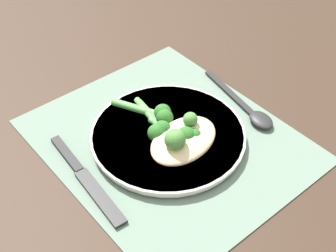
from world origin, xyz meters
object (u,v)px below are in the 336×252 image
object	(u,v)px
broccoli_stalk_rear	(157,113)
spoon	(252,112)
chicken_fillet	(183,140)
knife	(84,176)
broccoli_stalk_front	(186,137)
broccoli_stalk_left	(157,128)
plate	(168,135)
broccoli_stalk_right	(171,136)

from	to	relation	value
broccoli_stalk_rear	spoon	size ratio (longest dim) A/B	0.60
chicken_fillet	knife	distance (m)	0.16
chicken_fillet	broccoli_stalk_front	bearing A→B (deg)	-76.74
chicken_fillet	broccoli_stalk_front	xyz separation A→B (m)	(0.00, -0.01, 0.00)
broccoli_stalk_front	broccoli_stalk_rear	world-z (taller)	broccoli_stalk_front
broccoli_stalk_front	broccoli_stalk_left	xyz separation A→B (m)	(0.05, 0.02, -0.00)
broccoli_stalk_front	knife	size ratio (longest dim) A/B	0.48
plate	knife	world-z (taller)	plate
broccoli_stalk_right	knife	distance (m)	0.15
broccoli_stalk_front	broccoli_stalk_left	world-z (taller)	broccoli_stalk_front
plate	broccoli_stalk_left	size ratio (longest dim) A/B	2.26
broccoli_stalk_left	knife	xyz separation A→B (m)	(0.01, 0.13, -0.02)
plate	broccoli_stalk_rear	distance (m)	0.04
broccoli_stalk_left	broccoli_stalk_rear	world-z (taller)	same
broccoli_stalk_front	broccoli_stalk_rear	bearing A→B (deg)	-98.95
broccoli_stalk_front	broccoli_stalk_right	bearing A→B (deg)	-57.46
plate	spoon	distance (m)	0.16
broccoli_stalk_rear	knife	distance (m)	0.16
broccoli_stalk_rear	broccoli_stalk_right	bearing A→B (deg)	47.29
broccoli_stalk_front	broccoli_stalk_right	distance (m)	0.02
knife	broccoli_stalk_rear	bearing A→B (deg)	-168.56
chicken_fillet	broccoli_stalk_front	world-z (taller)	broccoli_stalk_front
chicken_fillet	broccoli_stalk_rear	bearing A→B (deg)	-6.49
chicken_fillet	broccoli_stalk_right	xyz separation A→B (m)	(0.02, 0.01, -0.00)
broccoli_stalk_front	broccoli_stalk_left	distance (m)	0.05
plate	broccoli_stalk_front	distance (m)	0.04
broccoli_stalk_front	knife	world-z (taller)	broccoli_stalk_front
broccoli_stalk_right	spoon	world-z (taller)	broccoli_stalk_right
plate	broccoli_stalk_left	world-z (taller)	broccoli_stalk_left
broccoli_stalk_right	spoon	distance (m)	0.16
plate	broccoli_stalk_right	distance (m)	0.03
broccoli_stalk_right	broccoli_stalk_left	size ratio (longest dim) A/B	1.22
broccoli_stalk_right	broccoli_stalk_left	bearing A→B (deg)	-69.61
chicken_fillet	spoon	distance (m)	0.15
broccoli_stalk_right	broccoli_stalk_rear	distance (m)	0.06
broccoli_stalk_left	plate	bearing A→B (deg)	156.62
plate	broccoli_stalk_rear	world-z (taller)	broccoli_stalk_rear
broccoli_stalk_front	broccoli_stalk_right	world-z (taller)	broccoli_stalk_front
broccoli_stalk_front	broccoli_stalk_left	size ratio (longest dim) A/B	0.90
chicken_fillet	broccoli_stalk_left	bearing A→B (deg)	16.41
plate	broccoli_stalk_right	bearing A→B (deg)	153.95
broccoli_stalk_left	chicken_fillet	bearing A→B (deg)	116.60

